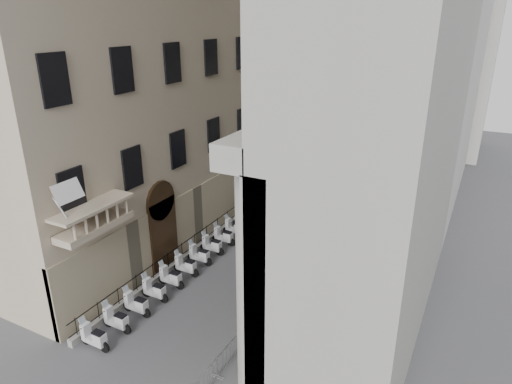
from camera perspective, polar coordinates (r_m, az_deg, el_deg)
far_building at (r=56.45m, az=16.84°, el=20.94°), size 22.00×10.00×30.00m
iron_fence at (r=33.08m, az=-3.96°, el=-4.80°), size 0.30×28.00×1.40m
blue_awning at (r=37.03m, az=13.91°, el=-2.46°), size 1.60×3.00×3.00m
flag at (r=24.41m, az=-19.90°, el=-16.69°), size 1.00×1.40×8.20m
scooter_0 at (r=23.70m, az=-19.39°, el=-17.90°), size 1.41×0.58×1.50m
scooter_1 at (r=24.46m, az=-16.88°, el=-16.19°), size 1.41×0.58×1.50m
scooter_2 at (r=25.28m, az=-14.57°, el=-14.55°), size 1.41×0.58×1.50m
scooter_3 at (r=26.16m, az=-12.45°, el=-12.99°), size 1.41×0.58×1.50m
scooter_4 at (r=27.08m, az=-10.48°, el=-11.53°), size 1.41×0.58×1.50m
scooter_5 at (r=28.05m, az=-8.67°, el=-10.15°), size 1.41×0.58×1.50m
scooter_6 at (r=29.06m, az=-7.00°, el=-8.86°), size 1.41×0.58×1.50m
scooter_7 at (r=30.10m, az=-5.45°, el=-7.65°), size 1.41×0.58×1.50m
scooter_8 at (r=31.18m, az=-4.02°, el=-6.52°), size 1.41×0.58×1.50m
scooter_9 at (r=32.29m, az=-2.68°, el=-5.46°), size 1.41×0.58×1.50m
scooter_10 at (r=33.42m, az=-1.45°, el=-4.46°), size 1.41×0.58×1.50m
scooter_11 at (r=34.58m, az=-0.29°, el=-3.54°), size 1.41×0.58×1.50m
scooter_12 at (r=35.76m, az=0.78°, el=-2.67°), size 1.41×0.58×1.50m
barrier_1 at (r=21.95m, az=-2.98°, el=-20.15°), size 0.60×2.40×1.10m
barrier_2 at (r=23.63m, az=0.18°, el=-16.61°), size 0.60×2.40×1.10m
barrier_3 at (r=25.45m, az=2.82°, el=-13.51°), size 0.60×2.40×1.10m
barrier_4 at (r=27.38m, az=5.03°, el=-10.82°), size 0.60×2.40×1.10m
barrier_5 at (r=29.39m, az=6.92°, el=-8.48°), size 0.60×2.40×1.10m
barrier_6 at (r=31.48m, az=8.55°, el=-6.43°), size 0.60×2.40×1.10m
barrier_7 at (r=33.62m, az=9.95°, el=-4.64°), size 0.60×2.40×1.10m
barrier_8 at (r=35.81m, az=11.19°, el=-3.06°), size 0.60×2.40×1.10m
security_tent at (r=41.22m, az=7.77°, el=4.45°), size 4.01×4.01×3.25m
street_lamp at (r=37.35m, az=5.04°, el=5.76°), size 2.52×0.21×7.71m
info_kiosk at (r=35.18m, az=-1.18°, el=-1.52°), size 0.55×0.85×1.74m
pedestrian_a at (r=39.00m, az=10.64°, el=0.39°), size 0.71×0.57×1.70m
pedestrian_b at (r=44.63m, az=12.28°, el=3.09°), size 1.11×0.99×1.90m
pedestrian_c at (r=43.48m, az=11.59°, el=2.53°), size 0.97×0.78×1.72m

